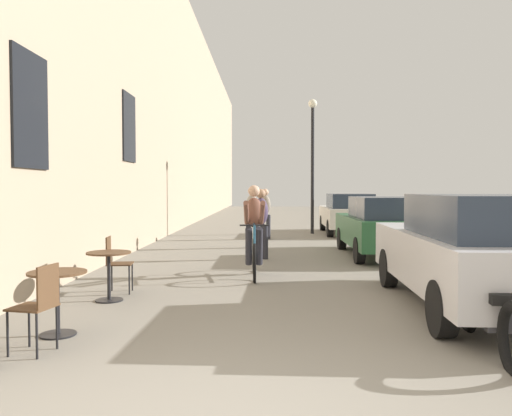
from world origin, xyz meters
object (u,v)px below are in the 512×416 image
at_px(parked_car_second, 382,226).
at_px(pedestrian_mid, 252,214).
at_px(pedestrian_near, 261,220).
at_px(street_lamp, 313,149).
at_px(cafe_chair_mid_toward_street, 115,260).
at_px(cafe_chair_near_toward_street, 39,302).
at_px(cafe_table_mid, 109,265).
at_px(parked_car_nearest, 475,250).
at_px(cafe_table_near, 57,289).
at_px(cyclist_on_bicycle, 254,233).
at_px(pedestrian_far, 265,211).
at_px(parked_car_third, 348,213).
at_px(parked_motorcycle, 489,310).

bearing_deg(parked_car_second, pedestrian_mid, 151.72).
distance_m(pedestrian_near, street_lamp, 7.38).
bearing_deg(cafe_chair_mid_toward_street, cafe_chair_near_toward_street, -87.71).
bearing_deg(cafe_table_mid, street_lamp, 70.50).
bearing_deg(parked_car_nearest, cafe_table_near, -165.84).
distance_m(cyclist_on_bicycle, pedestrian_near, 2.30).
xyz_separation_m(cafe_table_mid, parked_car_nearest, (5.12, -0.46, 0.29)).
bearing_deg(pedestrian_far, pedestrian_mid, -98.51).
distance_m(cafe_chair_mid_toward_street, cyclist_on_bicycle, 2.70).
xyz_separation_m(cyclist_on_bicycle, pedestrian_far, (0.20, 7.00, 0.11)).
xyz_separation_m(parked_car_nearest, parked_car_second, (-0.00, 5.45, -0.06)).
xyz_separation_m(cafe_chair_near_toward_street, parked_car_third, (5.24, 13.57, 0.24)).
distance_m(cafe_chair_near_toward_street, cyclist_on_bicycle, 5.00).
distance_m(pedestrian_far, parked_car_second, 5.06).
bearing_deg(cafe_table_near, cafe_table_mid, 88.95).
bearing_deg(parked_car_second, pedestrian_far, 124.20).
xyz_separation_m(cafe_table_mid, parked_motorcycle, (4.58, -2.15, -0.12)).
xyz_separation_m(cafe_chair_mid_toward_street, parked_car_third, (5.36, 10.62, 0.24)).
distance_m(cafe_table_mid, street_lamp, 12.25).
xyz_separation_m(cafe_table_mid, parked_car_second, (5.12, 4.99, 0.23)).
distance_m(pedestrian_near, parked_motorcycle, 7.06).
xyz_separation_m(pedestrian_mid, parked_car_third, (3.37, 4.47, -0.19)).
xyz_separation_m(parked_car_nearest, parked_car_third, (0.16, 11.65, -0.05)).
distance_m(pedestrian_near, pedestrian_far, 4.70).
distance_m(pedestrian_near, parked_car_second, 2.99).
relative_size(cafe_chair_mid_toward_street, cyclist_on_bicycle, 0.51).
xyz_separation_m(cafe_table_mid, cafe_chair_mid_toward_street, (-0.08, 0.57, -0.00)).
bearing_deg(parked_motorcycle, pedestrian_near, 109.92).
bearing_deg(parked_car_second, street_lamp, 100.11).
height_order(cafe_table_mid, pedestrian_far, pedestrian_far).
relative_size(cafe_table_near, pedestrian_near, 0.44).
height_order(cafe_chair_mid_toward_street, parked_car_nearest, parked_car_nearest).
height_order(cyclist_on_bicycle, pedestrian_near, cyclist_on_bicycle).
relative_size(cyclist_on_bicycle, street_lamp, 0.36).
xyz_separation_m(cafe_table_near, parked_car_second, (5.15, 6.75, 0.23)).
xyz_separation_m(pedestrian_near, pedestrian_far, (0.10, 4.70, 0.00)).
xyz_separation_m(pedestrian_mid, street_lamp, (2.09, 4.57, 2.15)).
relative_size(cafe_table_mid, parked_car_second, 0.18).
relative_size(pedestrian_near, pedestrian_mid, 0.97).
height_order(cafe_table_near, parked_motorcycle, parked_motorcycle).
height_order(cyclist_on_bicycle, parked_car_nearest, cyclist_on_bicycle).
xyz_separation_m(street_lamp, parked_car_nearest, (1.13, -11.74, -2.30)).
bearing_deg(parked_car_nearest, cafe_chair_mid_toward_street, 168.80).
bearing_deg(cafe_chair_mid_toward_street, pedestrian_mid, 72.10).
height_order(cafe_table_near, parked_car_third, parked_car_third).
bearing_deg(cafe_chair_mid_toward_street, parked_car_second, 40.41).
height_order(cyclist_on_bicycle, parked_car_second, cyclist_on_bicycle).
bearing_deg(cafe_table_mid, cafe_chair_mid_toward_street, 97.53).
height_order(cafe_chair_mid_toward_street, pedestrian_far, pedestrian_far).
bearing_deg(cafe_table_mid, pedestrian_mid, 74.13).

